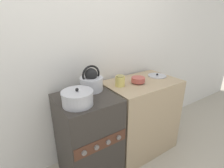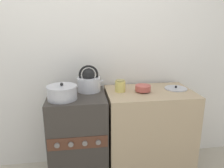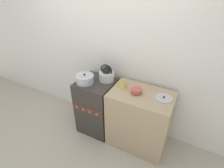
{
  "view_description": "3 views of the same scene",
  "coord_description": "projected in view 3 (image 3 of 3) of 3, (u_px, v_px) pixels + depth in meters",
  "views": [
    {
      "loc": [
        -0.61,
        -1.06,
        1.58
      ],
      "look_at": [
        0.31,
        0.29,
        0.95
      ],
      "focal_mm": 28.0,
      "sensor_mm": 36.0,
      "label": 1
    },
    {
      "loc": [
        0.05,
        -1.67,
        1.55
      ],
      "look_at": [
        0.34,
        0.3,
        0.98
      ],
      "focal_mm": 35.0,
      "sensor_mm": 36.0,
      "label": 2
    },
    {
      "loc": [
        1.23,
        -1.57,
        2.21
      ],
      "look_at": [
        0.27,
        0.26,
        0.94
      ],
      "focal_mm": 28.0,
      "sensor_mm": 36.0,
      "label": 3
    }
  ],
  "objects": [
    {
      "name": "kettle",
      "position": [
        107.0,
        75.0,
        2.54
      ],
      "size": [
        0.27,
        0.22,
        0.26
      ],
      "color": "silver",
      "rests_on": "stove"
    },
    {
      "name": "loose_pot_lid",
      "position": [
        164.0,
        98.0,
        2.2
      ],
      "size": [
        0.22,
        0.22,
        0.03
      ],
      "color": "#B2B2B7",
      "rests_on": "counter"
    },
    {
      "name": "enamel_bowl",
      "position": [
        136.0,
        91.0,
        2.28
      ],
      "size": [
        0.15,
        0.15,
        0.07
      ],
      "color": "#B75147",
      "rests_on": "counter"
    },
    {
      "name": "wall_back",
      "position": [
        107.0,
        51.0,
        2.64
      ],
      "size": [
        7.0,
        0.06,
        2.5
      ],
      "color": "silver",
      "rests_on": "ground_plane"
    },
    {
      "name": "stove",
      "position": [
        97.0,
        106.0,
        2.79
      ],
      "size": [
        0.53,
        0.54,
        0.9
      ],
      "color": "#332D28",
      "rests_on": "ground_plane"
    },
    {
      "name": "counter",
      "position": [
        139.0,
        120.0,
        2.52
      ],
      "size": [
        0.84,
        0.55,
        0.9
      ],
      "color": "tan",
      "rests_on": "ground_plane"
    },
    {
      "name": "cooking_pot",
      "position": [
        85.0,
        79.0,
        2.5
      ],
      "size": [
        0.26,
        0.26,
        0.15
      ],
      "color": "#B2B2B7",
      "rests_on": "stove"
    },
    {
      "name": "storage_jar",
      "position": [
        123.0,
        84.0,
        2.39
      ],
      "size": [
        0.1,
        0.1,
        0.11
      ],
      "color": "#E0CC66",
      "rests_on": "counter"
    },
    {
      "name": "ground_plane",
      "position": [
        90.0,
        137.0,
        2.83
      ],
      "size": [
        12.0,
        12.0,
        0.0
      ],
      "primitive_type": "plane",
      "color": "#B2A893"
    }
  ]
}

